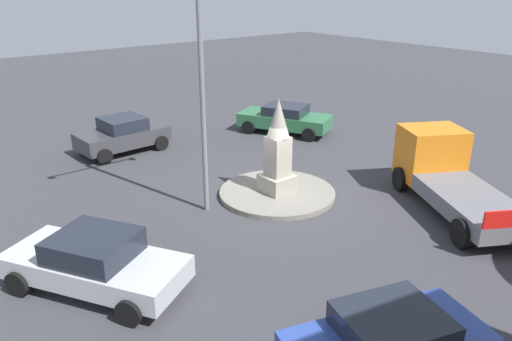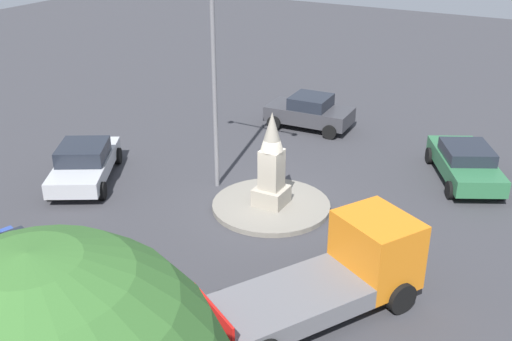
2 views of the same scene
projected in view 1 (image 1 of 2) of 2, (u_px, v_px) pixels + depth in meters
ground_plane at (277, 195)px, 17.36m from camera, size 80.00×80.00×0.00m
traffic_island at (277, 193)px, 17.33m from camera, size 4.03×4.03×0.17m
monument at (278, 151)px, 16.76m from camera, size 1.03×1.03×3.28m
streetlamp at (201, 59)px, 14.53m from camera, size 3.59×0.28×8.08m
car_silver_approaching at (95, 262)px, 11.93m from camera, size 3.83×4.76×1.45m
car_dark_grey_near_island at (123, 134)px, 21.48m from camera, size 3.88×2.21×1.51m
car_green_parked_right at (285, 118)px, 24.14m from camera, size 3.62×4.71×1.38m
truck_orange_passing at (448, 174)px, 16.44m from camera, size 4.58×5.92×2.25m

